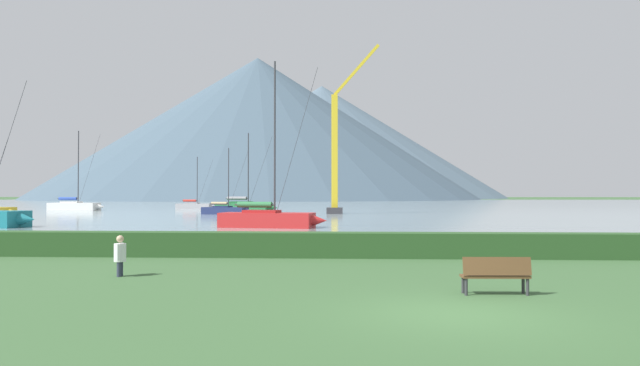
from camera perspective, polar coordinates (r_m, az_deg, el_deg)
The scene contains 13 objects.
ground_plane at distance 12.85m, azimuth 13.08°, elevation -12.30°, with size 1000.00×1000.00×0.00m, color #385B33.
harbor_water at distance 149.45m, azimuth 3.89°, elevation -2.05°, with size 320.00×246.00×0.00m, color #8C9EA3.
hedge_line at distance 23.60m, azimuth 8.39°, elevation -5.97°, with size 80.00×1.20×0.98m, color #284C23.
sailboat_slip_2 at distance 73.76m, azimuth -9.14°, elevation -2.60°, with size 6.64×3.33×8.22m.
sailboat_slip_4 at distance 97.69m, azimuth -22.67°, elevation -2.04°, with size 8.75×3.10×12.22m.
sailboat_slip_5 at distance 84.42m, azimuth -7.32°, elevation -2.27°, with size 9.30×4.66×11.21m.
sailboat_slip_6 at distance 100.64m, azimuth -12.04°, elevation -2.17°, with size 6.87×2.58×8.76m.
sailboat_slip_7 at distance 44.46m, azimuth -5.03°, elevation -3.41°, with size 8.28×3.48×12.53m.
park_bench_near_path at distance 15.41m, azimuth 16.66°, elevation -8.39°, with size 1.69×0.53×0.95m.
person_seated_viewer at distance 19.02m, azimuth -18.81°, elevation -6.51°, with size 0.36×0.57×1.25m.
dock_crane at distance 75.10m, azimuth 1.60°, elevation 2.38°, with size 6.74×2.00×21.68m.
distant_hill_west_ridge at distance 305.23m, azimuth -6.08°, elevation 5.29°, with size 221.77×221.77×72.81m, color #425666.
distant_hill_central_peak at distance 374.42m, azimuth 0.17°, elevation 4.00°, with size 226.65×226.65×71.47m, color #4C6070.
Camera 1 is at (-2.18, -12.41, 2.50)m, focal length 33.02 mm.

